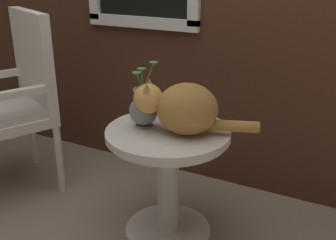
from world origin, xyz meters
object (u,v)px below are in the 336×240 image
wicker_side_table (168,163)px  pewter_vase_with_ivy (144,107)px  cat (183,108)px  wicker_chair (17,96)px

wicker_side_table → pewter_vase_with_ivy: size_ratio=1.90×
wicker_side_table → cat: bearing=-1.4°
wicker_chair → cat: wicker_chair is taller
cat → wicker_chair: bearing=177.3°
pewter_vase_with_ivy → cat: bearing=4.5°
cat → pewter_vase_with_ivy: pewter_vase_with_ivy is taller
wicker_side_table → wicker_chair: size_ratio=0.56×
wicker_side_table → cat: 0.31m
cat → pewter_vase_with_ivy: (-0.20, -0.02, -0.03)m
cat → pewter_vase_with_ivy: bearing=-175.5°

